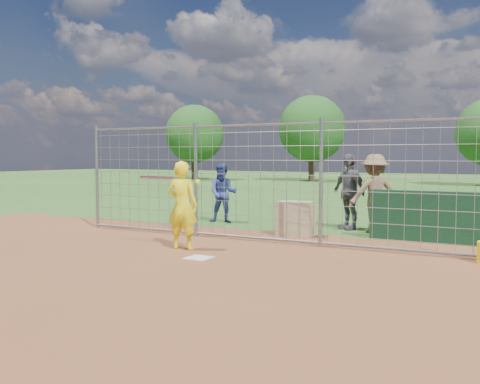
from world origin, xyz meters
The scene contains 11 objects.
ground centered at (0.00, 0.00, 0.00)m, with size 100.00×100.00×0.00m, color #2D591E.
infield_dirt centered at (0.00, -3.00, 0.01)m, with size 18.00×18.00×0.00m, color brown.
home_plate centered at (0.00, -0.20, 0.01)m, with size 0.43×0.43×0.02m, color silver.
dugout_wall centered at (3.40, 3.60, 0.55)m, with size 2.60×0.20×1.10m, color #11381E.
batter centered at (-0.79, 0.44, 0.87)m, with size 0.64×0.42×1.74m, color #FFEF16.
bystander_a centered at (-2.25, 4.50, 0.82)m, with size 0.79×0.62×1.63m, color navy.
bystander_b centered at (1.22, 4.82, 0.95)m, with size 1.11×0.46×1.90m, color #545458.
bystander_c centered at (1.94, 4.54, 0.95)m, with size 1.22×0.70×1.89m, color brown.
equipment_bin centered at (0.48, 3.14, 0.40)m, with size 0.80×0.55×0.80m, color tan.
equipment_in_play centered at (-0.98, 0.17, 1.40)m, with size 1.66×0.46×0.13m.
backstop_fence centered at (0.00, 2.00, 1.26)m, with size 9.08×0.08×2.60m.
Camera 1 is at (5.19, -8.19, 1.84)m, focal length 40.00 mm.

